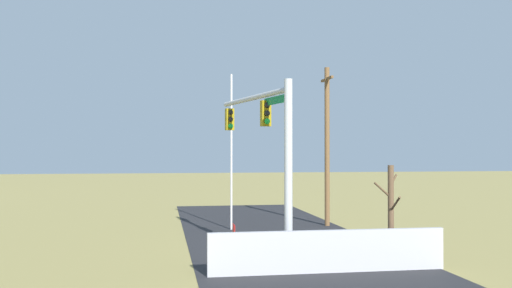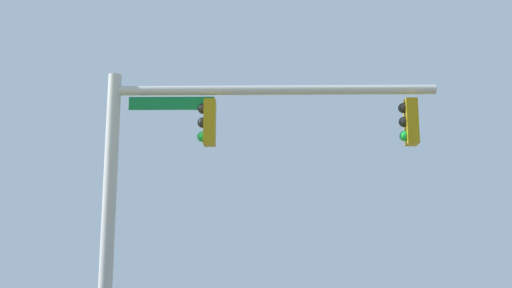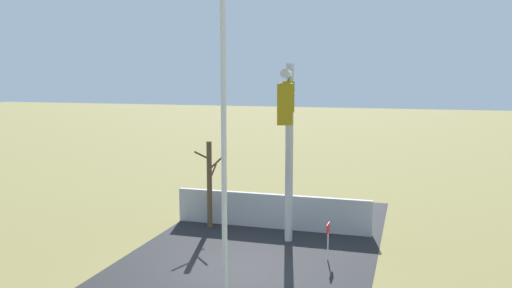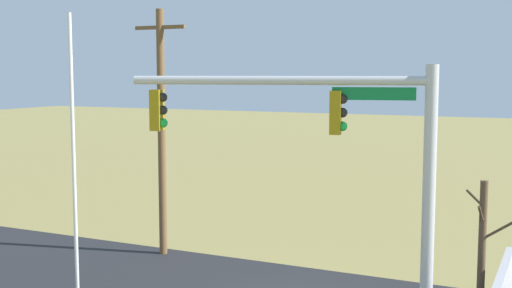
{
  "view_description": "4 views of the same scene",
  "coord_description": "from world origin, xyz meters",
  "px_view_note": "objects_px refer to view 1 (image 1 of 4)",
  "views": [
    {
      "loc": [
        22.13,
        -5.04,
        3.85
      ],
      "look_at": [
        -0.86,
        -1.21,
        4.16
      ],
      "focal_mm": 39.78,
      "sensor_mm": 36.0,
      "label": 1
    },
    {
      "loc": [
        -2.5,
        11.47,
        2.01
      ],
      "look_at": [
        0.46,
        -1.57,
        4.85
      ],
      "focal_mm": 45.87,
      "sensor_mm": 36.0,
      "label": 2
    },
    {
      "loc": [
        -14.47,
        -4.88,
        5.95
      ],
      "look_at": [
        -1.03,
        -0.88,
        4.08
      ],
      "focal_mm": 36.75,
      "sensor_mm": 36.0,
      "label": 3
    },
    {
      "loc": [
        5.98,
        -15.02,
        6.14
      ],
      "look_at": [
        -0.68,
        -1.0,
        4.46
      ],
      "focal_mm": 46.23,
      "sensor_mm": 36.0,
      "label": 4
    }
  ],
  "objects_px": {
    "open_sign": "(234,233)",
    "utility_pole": "(327,143)",
    "signal_mast": "(267,136)",
    "bare_tree": "(391,214)",
    "flagpole": "(231,152)"
  },
  "relations": [
    {
      "from": "open_sign",
      "to": "utility_pole",
      "type": "bearing_deg",
      "value": 143.75
    },
    {
      "from": "flagpole",
      "to": "utility_pole",
      "type": "height_order",
      "value": "utility_pole"
    },
    {
      "from": "utility_pole",
      "to": "open_sign",
      "type": "distance_m",
      "value": 10.53
    },
    {
      "from": "utility_pole",
      "to": "bare_tree",
      "type": "xyz_separation_m",
      "value": [
        10.41,
        -0.89,
        -2.52
      ]
    },
    {
      "from": "flagpole",
      "to": "signal_mast",
      "type": "bearing_deg",
      "value": 3.72
    },
    {
      "from": "flagpole",
      "to": "open_sign",
      "type": "distance_m",
      "value": 8.02
    },
    {
      "from": "signal_mast",
      "to": "utility_pole",
      "type": "relative_size",
      "value": 0.82
    },
    {
      "from": "utility_pole",
      "to": "signal_mast",
      "type": "bearing_deg",
      "value": -30.55
    },
    {
      "from": "signal_mast",
      "to": "utility_pole",
      "type": "bearing_deg",
      "value": 149.45
    },
    {
      "from": "flagpole",
      "to": "bare_tree",
      "type": "height_order",
      "value": "flagpole"
    },
    {
      "from": "signal_mast",
      "to": "bare_tree",
      "type": "relative_size",
      "value": 2.0
    },
    {
      "from": "open_sign",
      "to": "flagpole",
      "type": "bearing_deg",
      "value": 173.74
    },
    {
      "from": "flagpole",
      "to": "bare_tree",
      "type": "xyz_separation_m",
      "value": [
        9.78,
        4.19,
        -2.08
      ]
    },
    {
      "from": "utility_pole",
      "to": "bare_tree",
      "type": "relative_size",
      "value": 2.42
    },
    {
      "from": "utility_pole",
      "to": "open_sign",
      "type": "xyz_separation_m",
      "value": [
        8.05,
        -5.9,
        -3.37
      ]
    }
  ]
}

